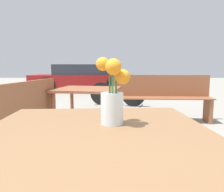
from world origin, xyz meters
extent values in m
cube|color=brown|center=(0.00, 0.00, 0.74)|extent=(0.94, 1.00, 0.03)
cylinder|color=brown|center=(-0.41, 0.39, 0.36)|extent=(0.05, 0.05, 0.72)
cylinder|color=brown|center=(0.35, 0.44, 0.36)|extent=(0.05, 0.05, 0.72)
cylinder|color=silver|center=(0.06, 0.12, 0.82)|extent=(0.10, 0.10, 0.13)
cylinder|color=silver|center=(0.06, 0.12, 0.79)|extent=(0.08, 0.08, 0.07)
cylinder|color=#337038|center=(0.07, 0.11, 0.85)|extent=(0.01, 0.01, 0.17)
sphere|color=orange|center=(0.10, 0.11, 0.95)|extent=(0.06, 0.06, 0.06)
cylinder|color=#337038|center=(0.06, 0.13, 0.87)|extent=(0.01, 0.01, 0.21)
sphere|color=orange|center=(0.06, 0.16, 0.99)|extent=(0.06, 0.06, 0.06)
cylinder|color=#337038|center=(0.05, 0.12, 0.87)|extent=(0.01, 0.01, 0.22)
sphere|color=orange|center=(0.02, 0.11, 1.00)|extent=(0.06, 0.06, 0.06)
cylinder|color=#337038|center=(0.06, 0.09, 0.87)|extent=(0.01, 0.01, 0.21)
sphere|color=orange|center=(0.06, 0.07, 0.99)|extent=(0.06, 0.06, 0.06)
cube|color=brown|center=(0.93, 3.16, 0.44)|extent=(1.81, 0.43, 0.02)
cube|color=brown|center=(0.93, 3.32, 0.65)|extent=(1.80, 0.11, 0.40)
cube|color=brown|center=(1.77, 3.12, 0.21)|extent=(0.07, 0.33, 0.43)
cube|color=brown|center=(0.09, 3.19, 0.21)|extent=(0.07, 0.33, 0.43)
cube|color=brown|center=(-0.99, 1.41, 0.44)|extent=(0.52, 1.44, 0.02)
cube|color=brown|center=(-0.83, 1.39, 0.65)|extent=(0.19, 1.40, 0.40)
cube|color=brown|center=(-0.92, 2.05, 0.21)|extent=(0.33, 0.10, 0.43)
cube|color=brown|center=(-0.29, 2.12, 0.70)|extent=(0.92, 0.88, 0.03)
cylinder|color=brown|center=(-0.69, 1.87, 0.34)|extent=(0.05, 0.05, 0.68)
cylinder|color=brown|center=(0.00, 1.75, 0.34)|extent=(0.05, 0.05, 0.68)
cylinder|color=brown|center=(-0.58, 2.49, 0.34)|extent=(0.05, 0.05, 0.68)
cylinder|color=brown|center=(0.10, 2.38, 0.34)|extent=(0.05, 0.05, 0.68)
cylinder|color=black|center=(-0.29, 4.95, 0.30)|extent=(0.59, 0.20, 0.60)
cylinder|color=black|center=(0.55, 4.71, 0.30)|extent=(0.59, 0.20, 0.60)
cube|color=black|center=(0.13, 4.83, 0.50)|extent=(0.76, 0.24, 0.03)
cylinder|color=black|center=(-0.02, 4.87, 0.59)|extent=(0.02, 0.02, 0.18)
cube|color=black|center=(-0.02, 4.87, 0.68)|extent=(0.17, 0.10, 0.04)
cube|color=black|center=(0.51, 4.72, 0.63)|extent=(0.16, 0.43, 0.02)
cube|color=maroon|center=(-1.30, 8.51, 0.42)|extent=(4.24, 2.19, 0.55)
cube|color=#2D333D|center=(-1.30, 8.51, 0.90)|extent=(2.39, 1.88, 0.42)
cylinder|color=black|center=(-2.49, 7.53, 0.30)|extent=(0.61, 0.23, 0.60)
cylinder|color=black|center=(-2.65, 9.26, 0.30)|extent=(0.61, 0.23, 0.60)
cylinder|color=black|center=(0.04, 7.76, 0.30)|extent=(0.61, 0.23, 0.60)
cylinder|color=black|center=(-0.12, 9.49, 0.30)|extent=(0.61, 0.23, 0.60)
camera|label=1|loc=(0.07, -0.78, 0.99)|focal=35.00mm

